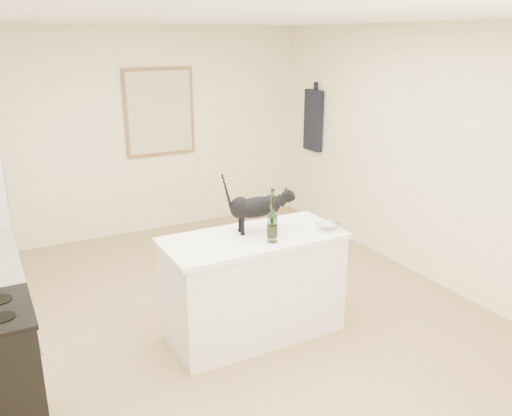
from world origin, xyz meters
name	(u,v)px	position (x,y,z in m)	size (l,w,h in m)	color
floor	(233,324)	(0.00, 0.00, 0.00)	(5.50, 5.50, 0.00)	#977C50
ceiling	(229,17)	(0.00, 0.00, 2.60)	(5.50, 5.50, 0.00)	white
wall_back	(137,133)	(0.00, 2.75, 1.30)	(4.50, 4.50, 0.00)	beige
wall_right	(432,157)	(2.25, 0.00, 1.30)	(5.50, 5.50, 0.00)	beige
island_base	(254,288)	(0.10, -0.20, 0.43)	(1.44, 0.67, 0.86)	white
island_top	(254,238)	(0.10, -0.20, 0.88)	(1.50, 0.70, 0.04)	white
artwork_frame	(160,112)	(0.30, 2.72, 1.55)	(0.90, 0.03, 1.10)	brown
artwork_canvas	(160,112)	(0.30, 2.70, 1.55)	(0.82, 0.00, 1.02)	beige
hanging_garment	(313,121)	(2.19, 2.05, 1.40)	(0.08, 0.34, 0.80)	black
black_cat	(256,210)	(0.17, -0.12, 1.09)	(0.55, 0.17, 0.39)	black
wine_bottle	(272,219)	(0.17, -0.38, 1.09)	(0.08, 0.08, 0.39)	#306026
glass_bowl	(328,227)	(0.73, -0.37, 0.93)	(0.20, 0.20, 0.05)	white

